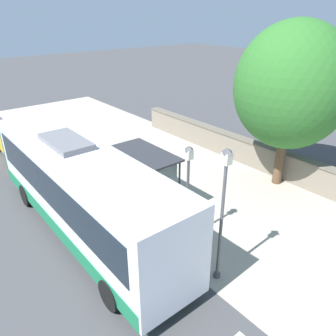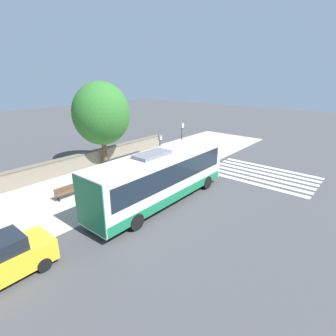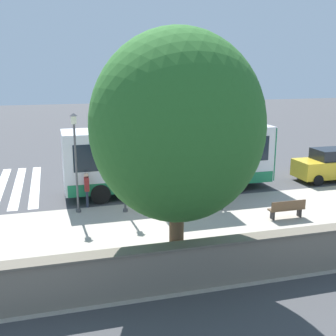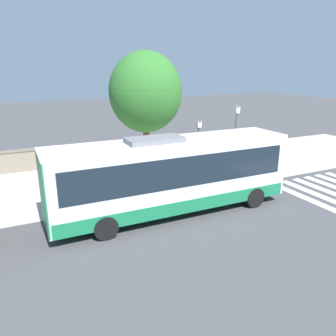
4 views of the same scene
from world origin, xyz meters
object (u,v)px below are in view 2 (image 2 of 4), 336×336
object	(u,v)px
street_lamp_far	(182,144)
shade_tree	(101,114)
bus	(161,176)
bench	(67,192)
street_lamp_near	(160,153)
pedestrian	(184,166)
bus_shelter	(129,163)

from	to	relation	value
street_lamp_far	shade_tree	bearing A→B (deg)	-160.30
bus	bench	distance (m)	6.96
bus	shade_tree	xyz separation A→B (m)	(-9.52, 2.55, 3.03)
street_lamp_near	street_lamp_far	xyz separation A→B (m)	(0.57, 2.14, 0.42)
bus	shade_tree	world-z (taller)	shade_tree
bus	street_lamp_near	distance (m)	4.12
bench	street_lamp_near	world-z (taller)	street_lamp_near
pedestrian	shade_tree	world-z (taller)	shade_tree
bus	bench	bearing A→B (deg)	-145.74
bench	street_lamp_near	size ratio (longest dim) A/B	0.43
bench	street_lamp_far	bearing A→B (deg)	69.15
pedestrian	street_lamp_near	distance (m)	2.44
bus_shelter	street_lamp_near	distance (m)	3.07
pedestrian	shade_tree	size ratio (longest dim) A/B	0.22
bus	bench	size ratio (longest dim) A/B	6.67
bench	bus_shelter	bearing A→B (deg)	57.30
bus_shelter	bus	bearing A→B (deg)	0.25
street_lamp_far	bench	bearing A→B (deg)	-110.85
street_lamp_near	street_lamp_far	distance (m)	2.26
bench	pedestrian	bearing A→B (deg)	64.46
bus	street_lamp_far	distance (m)	5.68
street_lamp_near	shade_tree	size ratio (longest dim) A/B	0.50
bus_shelter	shade_tree	size ratio (longest dim) A/B	0.42
bus_shelter	bench	world-z (taller)	bus_shelter
shade_tree	bench	bearing A→B (deg)	-58.63
bus_shelter	bench	size ratio (longest dim) A/B	1.92
bus	shade_tree	distance (m)	10.31
bench	shade_tree	world-z (taller)	shade_tree
bus	pedestrian	distance (m)	5.02
street_lamp_near	pedestrian	bearing A→B (deg)	53.92
bench	bus	bearing A→B (deg)	34.26
bus_shelter	street_lamp_near	xyz separation A→B (m)	(0.41, 3.04, 0.17)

